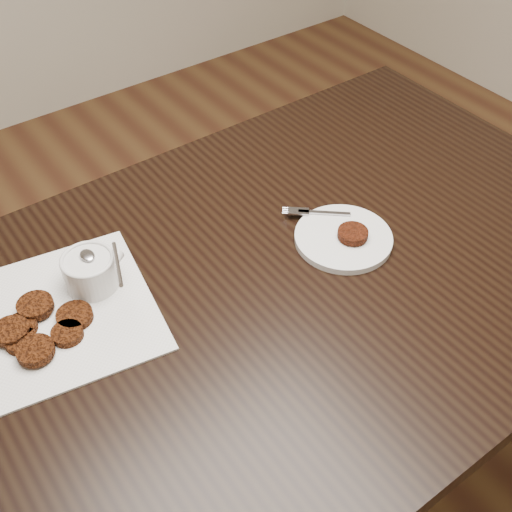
% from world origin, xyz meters
% --- Properties ---
extents(floor, '(4.00, 4.00, 0.00)m').
position_xyz_m(floor, '(0.00, 0.00, 0.00)').
color(floor, brown).
rests_on(floor, ground).
extents(table, '(1.34, 0.86, 0.75)m').
position_xyz_m(table, '(-0.00, 0.02, 0.38)').
color(table, black).
rests_on(table, floor).
extents(napkin, '(0.35, 0.35, 0.00)m').
position_xyz_m(napkin, '(-0.35, 0.16, 0.75)').
color(napkin, white).
rests_on(napkin, table).
extents(sauce_ramekin, '(0.12, 0.12, 0.12)m').
position_xyz_m(sauce_ramekin, '(-0.28, 0.18, 0.82)').
color(sauce_ramekin, silver).
rests_on(sauce_ramekin, napkin).
extents(patty_cluster, '(0.22, 0.22, 0.02)m').
position_xyz_m(patty_cluster, '(-0.40, 0.14, 0.76)').
color(patty_cluster, '#59250B').
rests_on(patty_cluster, napkin).
extents(plate_with_patty, '(0.25, 0.25, 0.03)m').
position_xyz_m(plate_with_patty, '(0.14, 0.02, 0.76)').
color(plate_with_patty, silver).
rests_on(plate_with_patty, table).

